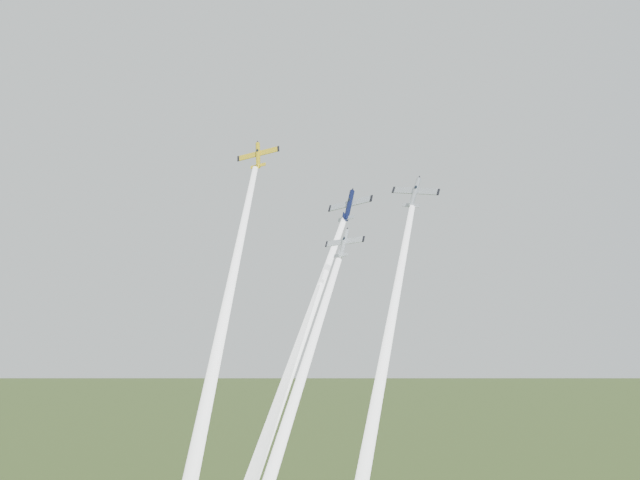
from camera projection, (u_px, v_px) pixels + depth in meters
The scene contains 8 objects.
plane_yellow at pixel (258, 155), 141.96m from camera, with size 7.83×7.77×1.23m, color gold, non-canonical shape.
smoke_trail_yellow at pixel (219, 341), 117.24m from camera, with size 2.36×2.36×71.42m, color white, non-canonical shape.
plane_navy at pixel (349, 205), 139.15m from camera, with size 8.65×8.59×1.36m, color #0C1238, non-canonical shape.
smoke_trail_navy at pixel (288, 377), 119.73m from camera, with size 2.36×2.36×62.17m, color white, non-canonical shape.
plane_silver_right at pixel (415, 193), 135.09m from camera, with size 8.17×8.11×1.28m, color #A5ACB3, non-canonical shape.
smoke_trail_silver_right at pixel (377, 397), 111.62m from camera, with size 2.36×2.36×71.17m, color white, non-canonical shape.
plane_silver_low at pixel (344, 243), 124.35m from camera, with size 6.70×6.65×1.05m, color silver, non-canonical shape.
smoke_trail_silver_low at pixel (274, 464), 103.06m from camera, with size 2.36×2.36×66.99m, color white, non-canonical shape.
Camera 1 is at (16.96, -134.88, 79.99)m, focal length 45.00 mm.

